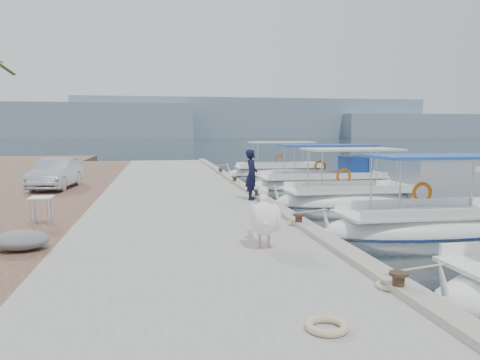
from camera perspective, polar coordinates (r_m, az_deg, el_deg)
The scene contains 16 objects.
ground at distance 15.49m, azimuth 4.56°, elevation -4.88°, with size 400.00×400.00×0.00m, color black.
concrete_quay at distance 19.92m, azimuth -7.48°, elevation -1.77°, with size 6.00×40.00×0.50m, color gray.
quay_curb at distance 20.19m, azimuth 0.41°, elevation -0.73°, with size 0.44×40.00×0.12m, color gray.
cobblestone_strip at distance 20.33m, azimuth -21.71°, elevation -1.99°, with size 4.00×40.00×0.50m, color brown.
distant_hills at distance 218.84m, azimuth -1.17°, elevation 7.14°, with size 330.00×60.00×18.00m.
fishing_caique_b at distance 14.75m, azimuth 22.38°, elevation -5.36°, with size 6.80×2.32×2.83m.
fishing_caique_c at distance 19.38m, azimuth 12.89°, elevation -2.46°, with size 6.13×2.36×2.83m.
fishing_caique_d at distance 24.82m, azimuth 10.22°, elevation -0.46°, with size 8.02×2.52×2.83m.
fishing_caique_e at distance 31.54m, azimuth 4.71°, elevation 0.85°, with size 7.09×2.03×2.83m.
mooring_bollards at distance 16.74m, azimuth 2.13°, elevation -1.65°, with size 0.28×20.28×0.33m.
pelican at distance 9.72m, azimuth 2.96°, elevation -4.52°, with size 0.68×1.59×1.23m.
fisherman at distance 16.44m, azimuth 1.42°, elevation 0.65°, with size 0.65×0.43×1.78m, color black.
parked_car at distance 21.23m, azimuth -21.55°, elevation 0.74°, with size 1.34×3.86×1.27m, color silver.
tarp_bundle at distance 10.55m, azimuth -25.13°, elevation -6.66°, with size 1.10×0.90×0.40m, color slate.
folding_table at distance 13.06m, azimuth -23.04°, elevation -2.80°, with size 0.55×0.55×0.73m.
rope_coil at distance 6.02m, azimuth 10.53°, elevation -17.09°, with size 0.54×0.54×0.10m, color #C6B284.
Camera 1 is at (-3.83, -14.72, 2.89)m, focal length 35.00 mm.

